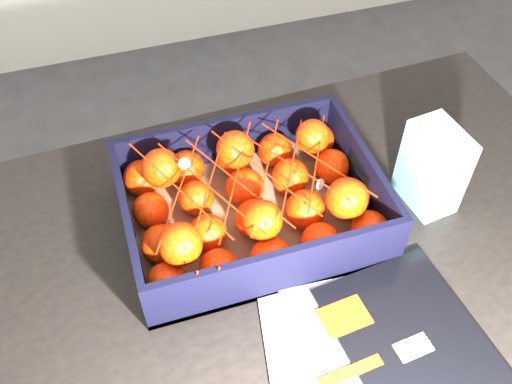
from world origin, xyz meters
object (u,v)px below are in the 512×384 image
object	(u,v)px
magazine_stack	(374,354)
retail_carton	(433,168)
produce_crate	(251,209)
table	(299,280)

from	to	relation	value
magazine_stack	retail_carton	xyz separation A→B (m)	(0.22, 0.26, 0.07)
produce_crate	retail_carton	distance (m)	0.33
retail_carton	table	bearing A→B (deg)	-178.10
table	retail_carton	world-z (taller)	retail_carton
magazine_stack	retail_carton	bearing A→B (deg)	49.33
magazine_stack	retail_carton	size ratio (longest dim) A/B	2.25
magazine_stack	retail_carton	world-z (taller)	retail_carton
table	magazine_stack	world-z (taller)	magazine_stack
magazine_stack	produce_crate	bearing A→B (deg)	107.72
table	produce_crate	xyz separation A→B (m)	(-0.07, 0.09, 0.13)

